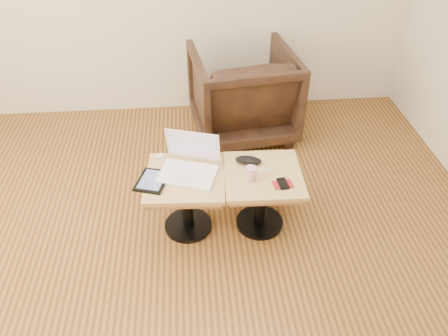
{
  "coord_description": "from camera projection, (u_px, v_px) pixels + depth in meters",
  "views": [
    {
      "loc": [
        0.18,
        -1.6,
        2.22
      ],
      "look_at": [
        0.38,
        0.57,
        0.51
      ],
      "focal_mm": 35.0,
      "sensor_mm": 36.0,
      "label": 1
    }
  ],
  "objects": [
    {
      "name": "room_shell",
      "position": [
        145.0,
        97.0,
        1.78
      ],
      "size": [
        4.52,
        4.52,
        2.71
      ],
      "color": "#4F3015",
      "rests_on": "ground"
    },
    {
      "name": "side_table_left",
      "position": [
        186.0,
        190.0,
        2.86
      ],
      "size": [
        0.54,
        0.54,
        0.46
      ],
      "rotation": [
        0.0,
        0.0,
        -0.07
      ],
      "color": "black",
      "rests_on": "ground"
    },
    {
      "name": "side_table_right",
      "position": [
        262.0,
        187.0,
        2.88
      ],
      "size": [
        0.52,
        0.52,
        0.46
      ],
      "rotation": [
        0.0,
        0.0,
        -0.03
      ],
      "color": "black",
      "rests_on": "ground"
    },
    {
      "name": "laptop",
      "position": [
        189.0,
        165.0,
        2.8
      ],
      "size": [
        0.43,
        0.39,
        0.25
      ],
      "rotation": [
        0.0,
        0.0,
        -0.31
      ],
      "color": "white",
      "rests_on": "side_table_left"
    },
    {
      "name": "tablet",
      "position": [
        152.0,
        181.0,
        2.74
      ],
      "size": [
        0.24,
        0.27,
        0.02
      ],
      "rotation": [
        0.0,
        0.0,
        -0.31
      ],
      "color": "black",
      "rests_on": "side_table_left"
    },
    {
      "name": "charging_adapter",
      "position": [
        160.0,
        156.0,
        2.94
      ],
      "size": [
        0.04,
        0.04,
        0.02
      ],
      "primitive_type": "cube",
      "rotation": [
        0.0,
        0.0,
        0.11
      ],
      "color": "white",
      "rests_on": "side_table_left"
    },
    {
      "name": "glasses_case",
      "position": [
        248.0,
        160.0,
        2.88
      ],
      "size": [
        0.19,
        0.12,
        0.05
      ],
      "primitive_type": "ellipsoid",
      "rotation": [
        0.0,
        0.0,
        -0.26
      ],
      "color": "black",
      "rests_on": "side_table_right"
    },
    {
      "name": "striped_cup",
      "position": [
        251.0,
        173.0,
        2.74
      ],
      "size": [
        0.08,
        0.08,
        0.09
      ],
      "primitive_type": "cylinder",
      "rotation": [
        0.0,
        0.0,
        -0.12
      ],
      "color": "#C74073",
      "rests_on": "side_table_right"
    },
    {
      "name": "earbuds_tangle",
      "position": [
        267.0,
        170.0,
        2.83
      ],
      "size": [
        0.08,
        0.05,
        0.01
      ],
      "color": "white",
      "rests_on": "side_table_right"
    },
    {
      "name": "phone_on_sleeve",
      "position": [
        283.0,
        184.0,
        2.72
      ],
      "size": [
        0.13,
        0.11,
        0.01
      ],
      "rotation": [
        0.0,
        0.0,
        0.11
      ],
      "color": "maroon",
      "rests_on": "side_table_right"
    },
    {
      "name": "armchair",
      "position": [
        243.0,
        93.0,
        3.78
      ],
      "size": [
        0.94,
        0.96,
        0.78
      ],
      "primitive_type": "imported",
      "rotation": [
        0.0,
        0.0,
        3.27
      ],
      "color": "black",
      "rests_on": "ground"
    }
  ]
}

